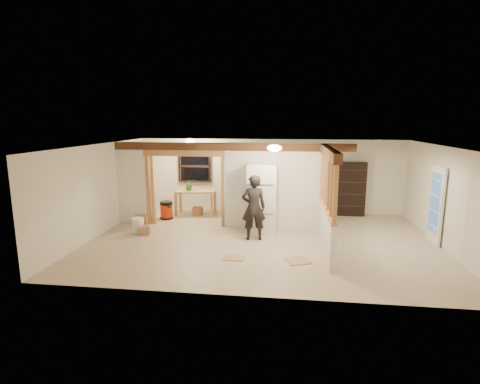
# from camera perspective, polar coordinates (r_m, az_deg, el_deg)

# --- Properties ---
(floor) EXTENTS (9.00, 6.50, 0.01)m
(floor) POSITION_cam_1_polar(r_m,az_deg,el_deg) (10.03, 3.39, -7.36)
(floor) COLOR #BDAC8C
(floor) RESTS_ON ground
(ceiling) EXTENTS (9.00, 6.50, 0.01)m
(ceiling) POSITION_cam_1_polar(r_m,az_deg,el_deg) (9.54, 3.56, 7.07)
(ceiling) COLOR white
(wall_back) EXTENTS (9.00, 0.01, 2.50)m
(wall_back) POSITION_cam_1_polar(r_m,az_deg,el_deg) (12.90, 4.45, 2.48)
(wall_back) COLOR beige
(wall_back) RESTS_ON floor
(wall_front) EXTENTS (9.00, 0.01, 2.50)m
(wall_front) POSITION_cam_1_polar(r_m,az_deg,el_deg) (6.56, 1.55, -5.80)
(wall_front) COLOR beige
(wall_front) RESTS_ON floor
(wall_left) EXTENTS (0.01, 6.50, 2.50)m
(wall_left) POSITION_cam_1_polar(r_m,az_deg,el_deg) (10.96, -20.71, 0.29)
(wall_left) COLOR beige
(wall_left) RESTS_ON floor
(wall_right) EXTENTS (0.01, 6.50, 2.50)m
(wall_right) POSITION_cam_1_polar(r_m,az_deg,el_deg) (10.43, 28.97, -0.88)
(wall_right) COLOR beige
(wall_right) RESTS_ON floor
(partition_left_stub) EXTENTS (0.90, 0.12, 2.50)m
(partition_left_stub) POSITION_cam_1_polar(r_m,az_deg,el_deg) (11.83, -16.09, 1.31)
(partition_left_stub) COLOR silver
(partition_left_stub) RESTS_ON floor
(partition_center) EXTENTS (2.80, 0.12, 2.50)m
(partition_center) POSITION_cam_1_polar(r_m,az_deg,el_deg) (10.87, 4.95, 0.88)
(partition_center) COLOR silver
(partition_center) RESTS_ON floor
(doorway_frame) EXTENTS (2.46, 0.14, 2.20)m
(doorway_frame) POSITION_cam_1_polar(r_m,az_deg,el_deg) (11.30, -8.34, 0.42)
(doorway_frame) COLOR tan
(doorway_frame) RESTS_ON floor
(header_beam_back) EXTENTS (7.00, 0.18, 0.22)m
(header_beam_back) POSITION_cam_1_polar(r_m,az_deg,el_deg) (10.85, -1.34, 6.91)
(header_beam_back) COLOR #55321D
(header_beam_back) RESTS_ON ceiling
(header_beam_right) EXTENTS (0.18, 3.30, 0.22)m
(header_beam_right) POSITION_cam_1_polar(r_m,az_deg,el_deg) (9.18, 13.45, 5.89)
(header_beam_right) COLOR #55321D
(header_beam_right) RESTS_ON ceiling
(pony_wall) EXTENTS (0.12, 3.20, 1.00)m
(pony_wall) POSITION_cam_1_polar(r_m,az_deg,el_deg) (9.52, 12.95, -5.44)
(pony_wall) COLOR silver
(pony_wall) RESTS_ON floor
(stud_partition) EXTENTS (0.14, 3.20, 1.32)m
(stud_partition) POSITION_cam_1_polar(r_m,az_deg,el_deg) (9.27, 13.25, 1.46)
(stud_partition) COLOR tan
(stud_partition) RESTS_ON pony_wall
(window_back) EXTENTS (1.12, 0.10, 1.10)m
(window_back) POSITION_cam_1_polar(r_m,az_deg,el_deg) (13.17, -6.94, 3.92)
(window_back) COLOR black
(window_back) RESTS_ON wall_back
(french_door) EXTENTS (0.12, 0.86, 2.00)m
(french_door) POSITION_cam_1_polar(r_m,az_deg,el_deg) (10.82, 27.69, -1.74)
(french_door) COLOR white
(french_door) RESTS_ON floor
(ceiling_dome_main) EXTENTS (0.36, 0.36, 0.16)m
(ceiling_dome_main) POSITION_cam_1_polar(r_m,az_deg,el_deg) (9.03, 5.26, 6.70)
(ceiling_dome_main) COLOR #FFEABF
(ceiling_dome_main) RESTS_ON ceiling
(ceiling_dome_util) EXTENTS (0.32, 0.32, 0.14)m
(ceiling_dome_util) POSITION_cam_1_polar(r_m,az_deg,el_deg) (12.22, -7.59, 7.74)
(ceiling_dome_util) COLOR #FFEABF
(ceiling_dome_util) RESTS_ON ceiling
(hanging_bulb) EXTENTS (0.07, 0.07, 0.07)m
(hanging_bulb) POSITION_cam_1_polar(r_m,az_deg,el_deg) (11.45, -6.01, 6.06)
(hanging_bulb) COLOR #FFD88C
(hanging_bulb) RESTS_ON ceiling
(refrigerator) EXTENTS (0.80, 0.78, 1.95)m
(refrigerator) POSITION_cam_1_polar(r_m,az_deg,el_deg) (10.50, 3.40, -0.98)
(refrigerator) COLOR white
(refrigerator) RESTS_ON floor
(woman) EXTENTS (0.71, 0.54, 1.75)m
(woman) POSITION_cam_1_polar(r_m,az_deg,el_deg) (9.84, 2.09, -2.37)
(woman) COLOR black
(woman) RESTS_ON floor
(work_table) EXTENTS (1.40, 0.84, 0.83)m
(work_table) POSITION_cam_1_polar(r_m,az_deg,el_deg) (12.64, -6.76, -1.59)
(work_table) COLOR tan
(work_table) RESTS_ON floor
(potted_plant) EXTENTS (0.40, 0.37, 0.37)m
(potted_plant) POSITION_cam_1_polar(r_m,az_deg,el_deg) (12.54, -7.72, 1.09)
(potted_plant) COLOR #2B5D22
(potted_plant) RESTS_ON work_table
(shop_vac) EXTENTS (0.53, 0.53, 0.58)m
(shop_vac) POSITION_cam_1_polar(r_m,az_deg,el_deg) (12.28, -11.16, -2.71)
(shop_vac) COLOR #B72107
(shop_vac) RESTS_ON floor
(bookshelf) EXTENTS (0.89, 0.30, 1.78)m
(bookshelf) POSITION_cam_1_polar(r_m,az_deg,el_deg) (12.91, 16.61, 0.44)
(bookshelf) COLOR black
(bookshelf) RESTS_ON floor
(bucket) EXTENTS (0.41, 0.41, 0.43)m
(bucket) POSITION_cam_1_polar(r_m,az_deg,el_deg) (10.97, -15.30, -4.93)
(bucket) COLOR white
(bucket) RESTS_ON floor
(box_util_a) EXTENTS (0.32, 0.27, 0.27)m
(box_util_a) POSITION_cam_1_polar(r_m,az_deg,el_deg) (12.61, -6.49, -2.93)
(box_util_a) COLOR #996E4A
(box_util_a) RESTS_ON floor
(box_util_b) EXTENTS (0.40, 0.40, 0.30)m
(box_util_b) POSITION_cam_1_polar(r_m,az_deg,el_deg) (11.95, -14.87, -3.92)
(box_util_b) COLOR #996E4A
(box_util_b) RESTS_ON floor
(box_front) EXTENTS (0.34, 0.31, 0.24)m
(box_front) POSITION_cam_1_polar(r_m,az_deg,el_deg) (10.80, -14.34, -5.67)
(box_front) COLOR #996E4A
(box_front) RESTS_ON floor
(floor_panel_near) EXTENTS (0.65, 0.65, 0.02)m
(floor_panel_near) POSITION_cam_1_polar(r_m,az_deg,el_deg) (8.69, 8.81, -10.30)
(floor_panel_near) COLOR tan
(floor_panel_near) RESTS_ON floor
(floor_panel_far) EXTENTS (0.49, 0.40, 0.01)m
(floor_panel_far) POSITION_cam_1_polar(r_m,az_deg,el_deg) (8.76, -0.97, -10.00)
(floor_panel_far) COLOR tan
(floor_panel_far) RESTS_ON floor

